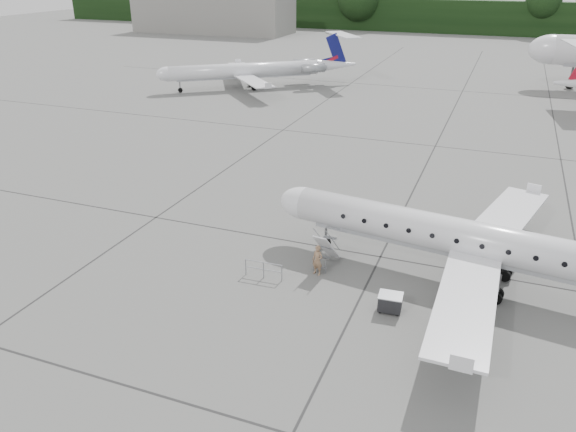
% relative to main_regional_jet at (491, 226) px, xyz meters
% --- Properties ---
extents(ground, '(320.00, 320.00, 0.00)m').
position_rel_main_regional_jet_xyz_m(ground, '(-2.93, -4.65, -3.68)').
color(ground, slate).
rests_on(ground, ground).
extents(treeline, '(260.00, 4.00, 8.00)m').
position_rel_main_regional_jet_xyz_m(treeline, '(-2.93, 125.35, 0.32)').
color(treeline, black).
rests_on(treeline, ground).
extents(terminal_building, '(40.00, 14.00, 10.00)m').
position_rel_main_regional_jet_xyz_m(terminal_building, '(-72.93, 105.35, 1.32)').
color(terminal_building, slate).
rests_on(terminal_building, ground).
extents(main_regional_jet, '(31.20, 24.33, 7.35)m').
position_rel_main_regional_jet_xyz_m(main_regional_jet, '(0.00, 0.00, 0.00)').
color(main_regional_jet, silver).
rests_on(main_regional_jet, ground).
extents(airstair, '(1.13, 2.23, 2.30)m').
position_rel_main_regional_jet_xyz_m(airstair, '(-8.79, -0.96, -2.52)').
color(airstair, silver).
rests_on(airstair, ground).
extents(passenger, '(0.75, 0.59, 1.82)m').
position_rel_main_regional_jet_xyz_m(passenger, '(-8.96, -2.17, -2.76)').
color(passenger, '#89674A').
rests_on(passenger, ground).
extents(safety_railing, '(2.20, 0.17, 1.00)m').
position_rel_main_regional_jet_xyz_m(safety_railing, '(-11.68, -3.66, -3.18)').
color(safety_railing, gray).
rests_on(safety_railing, ground).
extents(baggage_cart, '(1.24, 1.04, 1.02)m').
position_rel_main_regional_jet_xyz_m(baggage_cart, '(-4.27, -4.38, -3.17)').
color(baggage_cart, black).
rests_on(baggage_cart, ground).
extents(bg_regional_left, '(33.70, 32.14, 7.18)m').
position_rel_main_regional_jet_xyz_m(bg_regional_left, '(-35.16, 43.81, -0.09)').
color(bg_regional_left, silver).
rests_on(bg_regional_left, ground).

